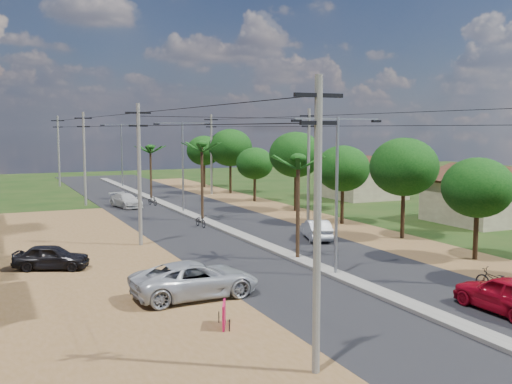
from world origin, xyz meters
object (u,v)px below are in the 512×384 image
(car_silver_mid, at_px, (316,230))
(moto_rider_east, at_px, (496,280))
(car_parked_silver, at_px, (195,280))
(car_red_near, at_px, (506,295))
(car_white_far, at_px, (126,201))
(roadside_sign, at_px, (224,315))
(car_parked_dark, at_px, (51,258))

(car_silver_mid, distance_m, moto_rider_east, 14.50)
(car_parked_silver, xyz_separation_m, moto_rider_east, (12.87, -4.73, -0.29))
(car_red_near, bearing_deg, car_white_far, -80.20)
(car_white_far, height_order, moto_rider_east, car_white_far)
(car_silver_mid, bearing_deg, car_parked_silver, 57.95)
(car_parked_silver, height_order, roadside_sign, car_parked_silver)
(car_red_near, relative_size, car_silver_mid, 1.13)
(car_red_near, xyz_separation_m, moto_rider_east, (2.26, 2.69, -0.28))
(car_silver_mid, height_order, roadside_sign, car_silver_mid)
(car_white_far, xyz_separation_m, car_parked_silver, (-3.84, -31.24, 0.14))
(moto_rider_east, distance_m, roadside_sign, 13.21)
(car_parked_silver, xyz_separation_m, roadside_sign, (-0.33, -4.25, -0.31))
(moto_rider_east, height_order, roadside_sign, moto_rider_east)
(car_parked_silver, distance_m, roadside_sign, 4.27)
(car_white_far, distance_m, car_parked_silver, 31.48)
(car_silver_mid, height_order, moto_rider_east, car_silver_mid)
(car_parked_silver, relative_size, moto_rider_east, 2.97)
(car_silver_mid, relative_size, car_parked_dark, 1.04)
(car_parked_silver, height_order, moto_rider_east, car_parked_silver)
(car_white_far, height_order, car_parked_dark, car_parked_dark)
(car_parked_dark, xyz_separation_m, moto_rider_east, (18.08, -12.87, -0.16))
(car_red_near, xyz_separation_m, car_parked_dark, (-15.81, 15.56, -0.11))
(car_parked_silver, bearing_deg, car_red_near, -127.11)
(car_parked_dark, distance_m, moto_rider_east, 22.19)
(car_red_near, xyz_separation_m, car_white_far, (-6.77, 38.65, -0.13))
(car_parked_dark, bearing_deg, roadside_sign, -135.50)
(moto_rider_east, bearing_deg, car_silver_mid, -106.65)
(car_white_far, bearing_deg, car_red_near, -91.95)
(car_red_near, distance_m, roadside_sign, 11.39)
(car_red_near, xyz_separation_m, car_silver_mid, (1.26, 17.15, -0.11))
(car_white_far, bearing_deg, car_parked_dark, -123.27)
(car_silver_mid, bearing_deg, car_red_near, 104.40)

